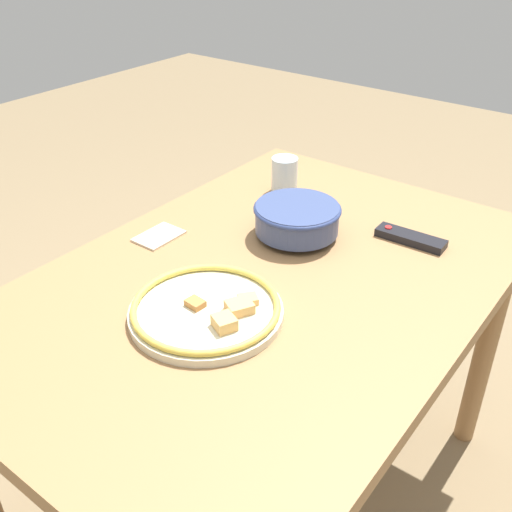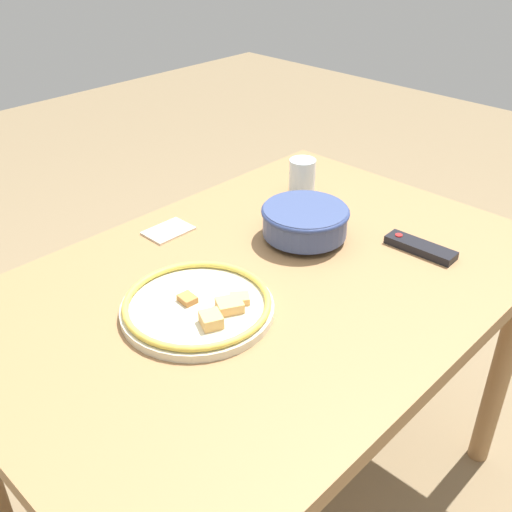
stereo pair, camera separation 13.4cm
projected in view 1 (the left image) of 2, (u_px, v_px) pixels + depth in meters
name	position (u px, v px, depth m)	size (l,w,h in m)	color
ground_plane	(264.00, 498.00, 1.74)	(8.00, 8.00, 0.00)	#7F6B4C
dining_table	(267.00, 310.00, 1.39)	(1.31, 0.89, 0.77)	olive
noodle_bowl	(297.00, 218.00, 1.48)	(0.22, 0.22, 0.08)	#384775
food_plate	(207.00, 310.00, 1.21)	(0.32, 0.32, 0.04)	beige
tv_remote	(410.00, 238.00, 1.47)	(0.06, 0.17, 0.02)	black
drinking_glass	(285.00, 175.00, 1.70)	(0.07, 0.07, 0.10)	silver
folded_napkin	(159.00, 236.00, 1.50)	(0.12, 0.08, 0.01)	beige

